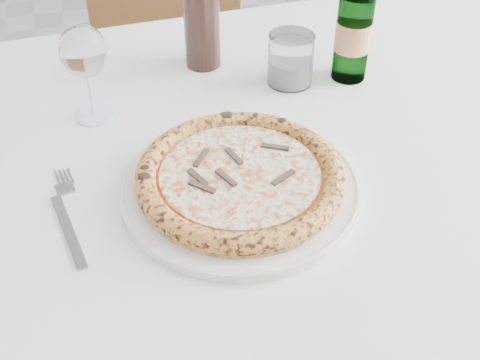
{
  "coord_description": "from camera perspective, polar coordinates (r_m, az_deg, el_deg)",
  "views": [
    {
      "loc": [
        -0.04,
        -0.47,
        1.31
      ],
      "look_at": [
        0.13,
        0.14,
        0.78
      ],
      "focal_mm": 45.0,
      "sensor_mm": 36.0,
      "label": 1
    }
  ],
  "objects": [
    {
      "name": "dining_table",
      "position": [
        0.96,
        -1.58,
        -0.85
      ],
      "size": [
        1.59,
        0.97,
        0.76
      ],
      "color": "brown",
      "rests_on": "floor"
    },
    {
      "name": "pizza",
      "position": [
        0.82,
        -0.0,
        0.33
      ],
      "size": [
        0.29,
        0.29,
        0.03
      ],
      "color": "#E2B44F",
      "rests_on": "plate"
    },
    {
      "name": "chair_far",
      "position": [
        1.74,
        -7.74,
        13.56
      ],
      "size": [
        0.57,
        0.57,
        0.93
      ],
      "color": "brown",
      "rests_on": "floor"
    },
    {
      "name": "fork",
      "position": [
        0.83,
        -16.07,
        -3.36
      ],
      "size": [
        0.04,
        0.21,
        0.0
      ],
      "color": "slate",
      "rests_on": "dining_table"
    },
    {
      "name": "wine_bottle",
      "position": [
        1.08,
        -3.72,
        16.05
      ],
      "size": [
        0.06,
        0.06,
        0.26
      ],
      "color": "black",
      "rests_on": "dining_table"
    },
    {
      "name": "tumbler",
      "position": [
        1.06,
        4.8,
        11.06
      ],
      "size": [
        0.08,
        0.08,
        0.09
      ],
      "color": "white",
      "rests_on": "dining_table"
    },
    {
      "name": "beer_bottle",
      "position": [
        1.06,
        10.75,
        14.0
      ],
      "size": [
        0.06,
        0.06,
        0.23
      ],
      "color": "#265626",
      "rests_on": "dining_table"
    },
    {
      "name": "plate",
      "position": [
        0.83,
        -0.0,
        -0.59
      ],
      "size": [
        0.33,
        0.33,
        0.02
      ],
      "color": "white",
      "rests_on": "dining_table"
    },
    {
      "name": "wine_glass",
      "position": [
        0.95,
        -14.62,
        11.55
      ],
      "size": [
        0.07,
        0.07,
        0.16
      ],
      "color": "white",
      "rests_on": "dining_table"
    }
  ]
}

